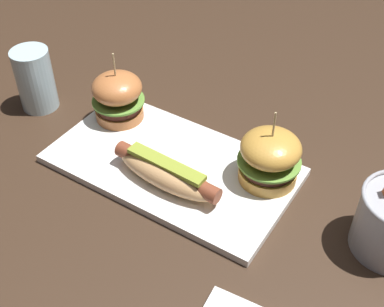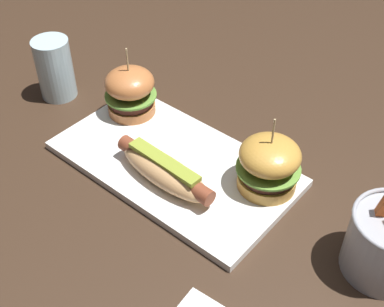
{
  "view_description": "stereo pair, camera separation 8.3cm",
  "coord_description": "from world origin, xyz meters",
  "px_view_note": "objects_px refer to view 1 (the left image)",
  "views": [
    {
      "loc": [
        0.37,
        -0.52,
        0.61
      ],
      "look_at": [
        0.04,
        0.0,
        0.05
      ],
      "focal_mm": 47.73,
      "sensor_mm": 36.0,
      "label": 1
    },
    {
      "loc": [
        0.44,
        -0.47,
        0.61
      ],
      "look_at": [
        0.04,
        0.0,
        0.05
      ],
      "focal_mm": 47.73,
      "sensor_mm": 36.0,
      "label": 2
    }
  ],
  "objects_px": {
    "water_glass": "(35,79)",
    "slider_left": "(118,96)",
    "platter_main": "(172,165)",
    "hot_dog": "(166,173)",
    "slider_right": "(270,157)"
  },
  "relations": [
    {
      "from": "slider_right",
      "to": "hot_dog",
      "type": "bearing_deg",
      "value": -142.92
    },
    {
      "from": "platter_main",
      "to": "hot_dog",
      "type": "height_order",
      "value": "hot_dog"
    },
    {
      "from": "slider_right",
      "to": "slider_left",
      "type": "bearing_deg",
      "value": 179.99
    },
    {
      "from": "slider_left",
      "to": "hot_dog",
      "type": "bearing_deg",
      "value": -29.46
    },
    {
      "from": "slider_right",
      "to": "water_glass",
      "type": "relative_size",
      "value": 1.1
    },
    {
      "from": "slider_left",
      "to": "slider_right",
      "type": "distance_m",
      "value": 0.31
    },
    {
      "from": "water_glass",
      "to": "slider_right",
      "type": "bearing_deg",
      "value": 5.13
    },
    {
      "from": "platter_main",
      "to": "slider_right",
      "type": "height_order",
      "value": "slider_right"
    },
    {
      "from": "platter_main",
      "to": "hot_dog",
      "type": "relative_size",
      "value": 2.1
    },
    {
      "from": "slider_right",
      "to": "water_glass",
      "type": "height_order",
      "value": "slider_right"
    },
    {
      "from": "slider_right",
      "to": "water_glass",
      "type": "distance_m",
      "value": 0.48
    },
    {
      "from": "platter_main",
      "to": "slider_left",
      "type": "relative_size",
      "value": 3.04
    },
    {
      "from": "hot_dog",
      "to": "slider_left",
      "type": "bearing_deg",
      "value": 150.54
    },
    {
      "from": "water_glass",
      "to": "slider_left",
      "type": "bearing_deg",
      "value": 14.31
    },
    {
      "from": "hot_dog",
      "to": "slider_right",
      "type": "relative_size",
      "value": 1.46
    }
  ]
}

